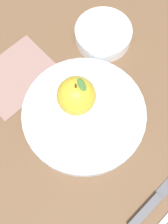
# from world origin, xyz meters

# --- Properties ---
(ground_plane) EXTENTS (2.40, 2.40, 0.00)m
(ground_plane) POSITION_xyz_m (0.00, 0.00, 0.00)
(ground_plane) COLOR brown
(dinner_plate) EXTENTS (0.23, 0.23, 0.02)m
(dinner_plate) POSITION_xyz_m (-0.03, 0.03, 0.01)
(dinner_plate) COLOR silver
(dinner_plate) RESTS_ON ground_plane
(apple) EXTENTS (0.07, 0.07, 0.08)m
(apple) POSITION_xyz_m (-0.04, 0.05, 0.05)
(apple) COLOR gold
(apple) RESTS_ON dinner_plate
(side_bowl) EXTENTS (0.12, 0.12, 0.03)m
(side_bowl) POSITION_xyz_m (0.02, 0.20, 0.02)
(side_bowl) COLOR white
(side_bowl) RESTS_ON ground_plane
(knife) EXTENTS (0.18, 0.15, 0.01)m
(knife) POSITION_xyz_m (0.10, -0.12, 0.00)
(knife) COLOR #59595E
(knife) RESTS_ON ground_plane
(linen_napkin) EXTENTS (0.19, 0.19, 0.00)m
(linen_napkin) POSITION_xyz_m (-0.16, 0.12, 0.00)
(linen_napkin) COLOR gray
(linen_napkin) RESTS_ON ground_plane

